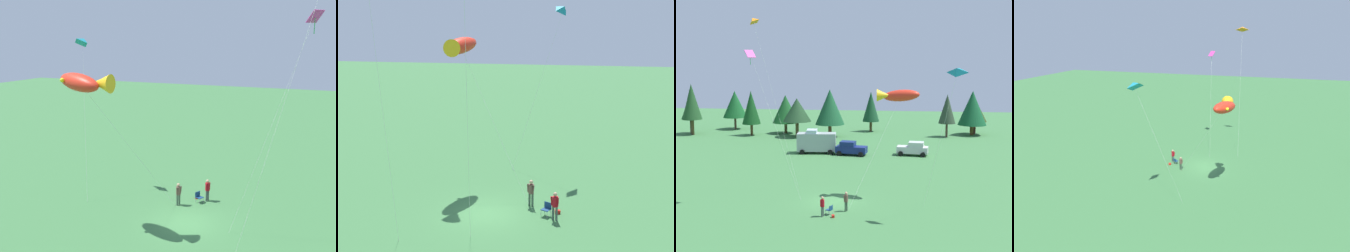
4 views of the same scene
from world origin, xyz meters
The scene contains 8 objects.
ground_plane centered at (0.00, 0.00, 0.00)m, with size 160.00×160.00×0.00m, color #3A713C.
person_kite_flyer centered at (1.57, -2.53, 1.02)m, with size 0.45×0.53×1.74m.
folding_chair centered at (0.31, -3.62, 0.49)m, with size 0.65×0.65×0.82m.
person_spectator centered at (-0.23, -4.13, 1.02)m, with size 0.43×0.53×1.74m.
backpack_on_grass centered at (0.69, -4.26, 0.11)m, with size 0.32×0.22×0.22m, color red.
kite_large_fish centered at (5.70, 3.01, 9.66)m, with size 6.36×6.65×10.38m.
kite_delta_teal centered at (10.38, -3.96, 12.10)m, with size 2.90×4.29×12.54m.
kite_diamond_rainbow centered at (-7.09, -0.61, 12.97)m, with size 4.73×1.51×13.87m.
Camera 1 is at (-8.39, 23.41, 12.27)m, focal length 42.00 mm.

